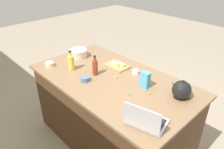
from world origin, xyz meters
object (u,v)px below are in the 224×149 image
at_px(bottle_oil, 71,62).
at_px(cutting_board, 117,66).
at_px(laptop, 145,120).
at_px(butter_stick_left, 121,64).
at_px(candy_bag, 145,80).
at_px(mixing_bowl_large, 78,53).
at_px(ramekin_medium, 85,79).
at_px(kettle, 181,90).
at_px(bottle_soy, 95,67).
at_px(ramekin_wide, 136,72).
at_px(ramekin_small, 49,64).
at_px(butter_stick_right, 115,64).

height_order(bottle_oil, cutting_board, bottle_oil).
relative_size(laptop, butter_stick_left, 3.22).
bearing_deg(bottle_oil, candy_bag, -158.70).
xyz_separation_m(laptop, mixing_bowl_large, (1.42, -0.39, 0.01)).
relative_size(bottle_oil, ramekin_medium, 2.49).
distance_m(kettle, ramekin_medium, 0.98).
xyz_separation_m(bottle_soy, ramekin_medium, (-0.03, 0.17, -0.07)).
bearing_deg(kettle, mixing_bowl_large, 6.20).
bearing_deg(butter_stick_left, cutting_board, 27.15).
bearing_deg(kettle, candy_bag, 16.79).
distance_m(butter_stick_left, ramekin_wide, 0.23).
relative_size(kettle, butter_stick_left, 1.94).
distance_m(kettle, ramekin_small, 1.54).
bearing_deg(ramekin_small, butter_stick_right, -134.34).
height_order(cutting_board, ramekin_medium, ramekin_medium).
xyz_separation_m(laptop, butter_stick_left, (0.83, -0.58, -0.01)).
height_order(cutting_board, candy_bag, candy_bag).
bearing_deg(laptop, ramekin_small, 1.12).
bearing_deg(bottle_oil, ramekin_medium, 172.31).
bearing_deg(bottle_soy, laptop, 165.03).
distance_m(laptop, ramekin_medium, 0.87).
bearing_deg(butter_stick_right, bottle_soy, 87.44).
xyz_separation_m(cutting_board, ramekin_wide, (-0.27, -0.03, 0.01)).
bearing_deg(ramekin_wide, bottle_soy, 49.39).
relative_size(laptop, bottle_soy, 1.55).
bearing_deg(cutting_board, ramekin_wide, -173.45).
relative_size(mixing_bowl_large, kettle, 1.10).
distance_m(laptop, ramekin_small, 1.44).
bearing_deg(ramekin_small, butter_stick_left, -135.06).
bearing_deg(ramekin_medium, butter_stick_left, -94.29).
distance_m(bottle_oil, ramekin_medium, 0.32).
distance_m(laptop, kettle, 0.54).
bearing_deg(ramekin_medium, candy_bag, -144.68).
distance_m(bottle_oil, candy_bag, 0.89).
xyz_separation_m(mixing_bowl_large, kettle, (-1.41, -0.15, 0.03)).
relative_size(mixing_bowl_large, bottle_soy, 1.03).
distance_m(bottle_soy, butter_stick_right, 0.30).
height_order(mixing_bowl_large, butter_stick_left, mixing_bowl_large).
xyz_separation_m(bottle_soy, candy_bag, (-0.55, -0.20, -0.01)).
bearing_deg(bottle_oil, bottle_soy, -155.51).
bearing_deg(bottle_oil, butter_stick_left, -127.04).
relative_size(mixing_bowl_large, cutting_board, 0.82).
xyz_separation_m(cutting_board, ramekin_small, (0.56, 0.58, 0.02)).
bearing_deg(bottle_oil, mixing_bowl_large, -48.27).
bearing_deg(butter_stick_left, bottle_soy, 77.94).
xyz_separation_m(bottle_soy, kettle, (-0.89, -0.30, -0.01)).
relative_size(mixing_bowl_large, candy_bag, 1.38).
height_order(laptop, butter_stick_right, laptop).
xyz_separation_m(bottle_oil, butter_stick_right, (-0.29, -0.42, -0.06)).
bearing_deg(ramekin_small, bottle_soy, -153.31).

